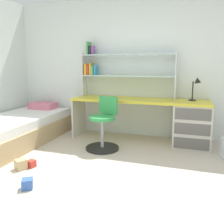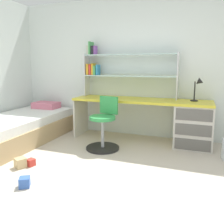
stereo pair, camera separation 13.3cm
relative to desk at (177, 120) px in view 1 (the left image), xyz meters
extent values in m
cube|color=beige|center=(-0.60, -1.96, -0.42)|extent=(6.07, 5.57, 0.02)
cube|color=silver|center=(-0.60, 0.36, 0.85)|extent=(6.07, 0.06, 2.52)
cube|color=gold|center=(-0.63, 0.00, 0.29)|extent=(2.32, 0.60, 0.04)
cube|color=beige|center=(0.24, 0.00, -0.07)|extent=(0.58, 0.57, 0.69)
cube|color=beige|center=(-1.78, 0.00, -0.07)|extent=(0.03, 0.54, 0.69)
cube|color=#5E5B57|center=(0.24, -0.29, -0.30)|extent=(0.52, 0.01, 0.17)
cube|color=#5E5B57|center=(0.24, -0.29, -0.07)|extent=(0.52, 0.01, 0.17)
cube|color=#5E5B57|center=(0.24, -0.29, 0.16)|extent=(0.52, 0.01, 0.17)
cube|color=silver|center=(-1.73, 0.19, 0.71)|extent=(0.02, 0.22, 0.79)
cube|color=silver|center=(-0.05, 0.19, 0.71)|extent=(0.02, 0.22, 0.79)
cube|color=silver|center=(-0.89, 0.19, 0.70)|extent=(1.66, 0.22, 0.02)
cube|color=silver|center=(-0.89, 0.19, 1.07)|extent=(1.66, 0.22, 0.02)
cube|color=gold|center=(-1.68, 0.19, 0.81)|extent=(0.04, 0.17, 0.21)
cube|color=red|center=(-1.63, 0.19, 0.81)|extent=(0.04, 0.17, 0.19)
cube|color=gold|center=(-1.59, 0.19, 0.82)|extent=(0.03, 0.16, 0.21)
cube|color=#4CA559|center=(-1.55, 0.19, 0.79)|extent=(0.04, 0.17, 0.17)
cube|color=#338CBF|center=(-1.50, 0.19, 0.80)|extent=(0.03, 0.14, 0.19)
cube|color=beige|center=(-1.68, 0.19, 1.17)|extent=(0.04, 0.13, 0.17)
cube|color=#4CA559|center=(-1.63, 0.19, 1.20)|extent=(0.03, 0.20, 0.23)
cube|color=#26262D|center=(-1.59, 0.19, 1.16)|extent=(0.04, 0.13, 0.16)
cube|color=purple|center=(-1.55, 0.19, 1.16)|extent=(0.02, 0.14, 0.16)
cylinder|color=black|center=(0.23, 0.09, 0.32)|extent=(0.12, 0.12, 0.02)
cylinder|color=black|center=(0.23, 0.09, 0.48)|extent=(0.02, 0.02, 0.30)
cone|color=black|center=(0.31, 0.04, 0.63)|extent=(0.12, 0.11, 0.13)
cylinder|color=black|center=(-1.08, -0.62, -0.40)|extent=(0.52, 0.52, 0.03)
cylinder|color=#A5A8AD|center=(-1.08, -0.62, -0.18)|extent=(0.05, 0.05, 0.47)
cylinder|color=green|center=(-1.08, -0.62, 0.09)|extent=(0.40, 0.40, 0.05)
cube|color=green|center=(-1.04, -0.44, 0.26)|extent=(0.32, 0.10, 0.28)
cube|color=tan|center=(-2.59, -0.73, -0.26)|extent=(1.05, 2.07, 0.30)
cube|color=white|center=(-2.59, -0.73, -0.04)|extent=(0.99, 2.01, 0.14)
cube|color=#D8728C|center=(-2.59, 0.06, 0.09)|extent=(0.50, 0.32, 0.12)
cube|color=tan|center=(-1.80, -1.62, -0.35)|extent=(0.17, 0.17, 0.12)
cube|color=#3860B7|center=(-1.41, -2.00, -0.36)|extent=(0.15, 0.15, 0.11)
cube|color=red|center=(-1.71, -1.53, -0.37)|extent=(0.11, 0.11, 0.09)
camera|label=1|loc=(0.16, -3.93, 0.87)|focal=37.70mm
camera|label=2|loc=(0.28, -3.88, 0.87)|focal=37.70mm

